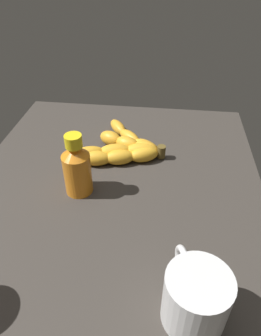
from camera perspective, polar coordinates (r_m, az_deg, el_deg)
name	(u,v)px	position (r cm, az deg, el deg)	size (l,w,h in cm)	color
ground_plane	(113,197)	(66.15, -3.19, -5.41)	(77.38, 62.79, 4.07)	#38332D
banana_bunch	(123,148)	(73.95, -1.39, 3.69)	(20.92, 22.00, 3.75)	gold
honey_bottle	(77,168)	(61.80, -9.87, 0.08)	(5.58, 5.58, 13.38)	orange
coffee_mug	(195,298)	(45.26, 11.89, -22.40)	(12.29, 8.88, 8.88)	silver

